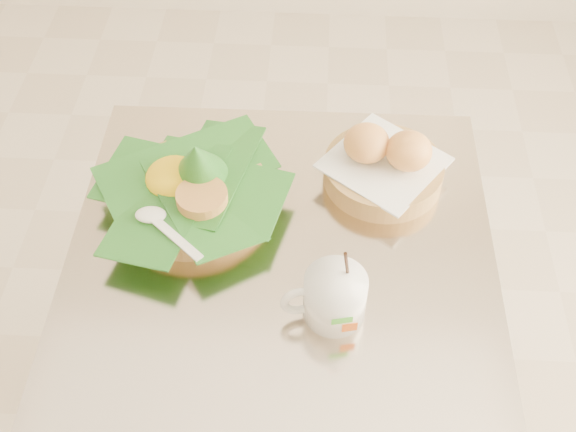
# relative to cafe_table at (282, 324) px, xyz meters

# --- Properties ---
(floor) EXTENTS (3.60, 3.60, 0.00)m
(floor) POSITION_rel_cafe_table_xyz_m (-0.14, 0.04, -0.53)
(floor) COLOR beige
(floor) RESTS_ON ground
(cafe_table) EXTENTS (0.71, 0.71, 0.75)m
(cafe_table) POSITION_rel_cafe_table_xyz_m (0.00, 0.00, 0.00)
(cafe_table) COLOR gray
(cafe_table) RESTS_ON floor
(rice_basket) EXTENTS (0.32, 0.33, 0.16)m
(rice_basket) POSITION_rel_cafe_table_xyz_m (-0.16, 0.10, 0.26)
(rice_basket) COLOR tan
(rice_basket) RESTS_ON cafe_table
(bread_basket) EXTENTS (0.25, 0.25, 0.11)m
(bread_basket) POSITION_rel_cafe_table_xyz_m (0.17, 0.17, 0.26)
(bread_basket) COLOR tan
(bread_basket) RESTS_ON cafe_table
(coffee_mug) EXTENTS (0.13, 0.10, 0.16)m
(coffee_mug) POSITION_rel_cafe_table_xyz_m (0.08, -0.12, 0.26)
(coffee_mug) COLOR white
(coffee_mug) RESTS_ON cafe_table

